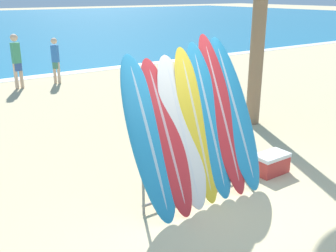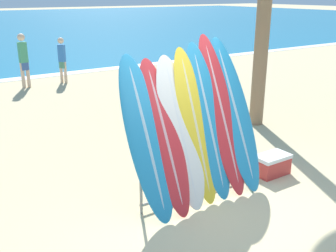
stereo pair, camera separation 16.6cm
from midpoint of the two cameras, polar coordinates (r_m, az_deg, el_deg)
ground_plane at (r=5.87m, az=8.01°, el=-11.72°), size 160.00×160.00×0.00m
surfboard_rack at (r=5.97m, az=5.05°, el=-5.92°), size 1.99×0.04×0.87m
surfboard_slot_0 at (r=5.34m, az=-2.33°, el=-1.69°), size 0.56×1.11×2.18m
surfboard_slot_1 at (r=5.49m, az=0.37°, el=-1.56°), size 0.52×1.09×2.10m
surfboard_slot_2 at (r=5.64m, az=2.70°, el=-0.90°), size 0.59×0.96×2.12m
surfboard_slot_3 at (r=5.79m, az=4.80°, el=0.06°), size 0.49×0.92×2.22m
surfboard_slot_4 at (r=5.94m, az=6.67°, el=0.78°), size 0.53×0.98×2.27m
surfboard_slot_5 at (r=6.12m, az=8.53°, el=1.72°), size 0.50×1.12×2.37m
surfboard_slot_6 at (r=6.31m, az=10.42°, el=1.83°), size 0.59×1.19×2.31m
person_near_water at (r=13.96m, az=-14.79°, el=9.47°), size 0.25×0.26×1.53m
person_mid_beach at (r=13.56m, az=-19.90°, el=9.19°), size 0.29×0.23×1.74m
cooler_box at (r=6.98m, az=15.52°, el=-5.41°), size 0.61×0.36×0.36m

